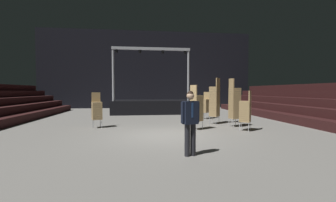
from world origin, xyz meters
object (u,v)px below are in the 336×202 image
stage_riser (151,106)px  chair_stack_front_right (197,107)px  chair_stack_mid_right (245,111)px  man_with_tie (190,119)px  chair_stack_mid_left (97,110)px  chair_stack_rear_left (235,103)px  chair_stack_rear_right (236,105)px  chair_stack_mid_centre (205,105)px  chair_stack_front_left (215,101)px

stage_riser → chair_stack_front_right: size_ratio=2.95×
chair_stack_mid_right → man_with_tie: bearing=173.9°
man_with_tie → chair_stack_front_right: size_ratio=0.87×
chair_stack_mid_left → chair_stack_rear_left: bearing=155.6°
chair_stack_rear_left → chair_stack_rear_right: size_ratio=1.22×
chair_stack_front_right → chair_stack_mid_right: (2.08, -0.59, -0.13)m
chair_stack_mid_centre → chair_stack_mid_right: bearing=145.0°
chair_stack_front_left → chair_stack_rear_left: bearing=-104.1°
chair_stack_mid_left → chair_stack_rear_left: 6.76m
chair_stack_front_left → chair_stack_front_right: bearing=-175.3°
man_with_tie → chair_stack_mid_centre: (2.76, 8.04, -0.16)m
chair_stack_mid_left → chair_stack_rear_left: chair_stack_rear_left is taller
man_with_tie → chair_stack_front_left: (2.64, 5.81, 0.22)m
chair_stack_rear_right → chair_stack_rear_left: bearing=13.4°
stage_riser → chair_stack_front_right: 8.03m
stage_riser → chair_stack_rear_right: size_ratio=3.07×
chair_stack_front_left → chair_stack_mid_right: size_ratio=1.38×
stage_riser → chair_stack_mid_centre: bearing=-50.1°
chair_stack_front_left → chair_stack_rear_right: size_ratio=1.26×
chair_stack_mid_left → chair_stack_rear_right: chair_stack_rear_right is taller
chair_stack_rear_left → chair_stack_mid_centre: bearing=178.6°
chair_stack_rear_left → chair_stack_rear_right: bearing=143.2°
stage_riser → chair_stack_rear_left: 8.19m
chair_stack_rear_left → stage_riser: bearing=-162.8°
chair_stack_front_left → chair_stack_front_right: chair_stack_front_left is taller
chair_stack_mid_centre → chair_stack_rear_left: bearing=147.4°
stage_riser → chair_stack_mid_centre: stage_riser is taller
chair_stack_mid_left → chair_stack_mid_centre: bearing=-175.8°
chair_stack_mid_left → chair_stack_rear_left: (6.73, -0.49, 0.34)m
chair_stack_mid_right → chair_stack_rear_right: (0.76, 2.72, 0.08)m
chair_stack_mid_right → chair_stack_mid_left: bearing=112.9°
stage_riser → chair_stack_front_left: size_ratio=2.44×
stage_riser → chair_stack_front_left: bearing=-62.8°
chair_stack_front_left → chair_stack_rear_right: bearing=-27.9°
stage_riser → chair_stack_mid_left: bearing=-113.5°
chair_stack_front_right → man_with_tie: bearing=-46.5°
chair_stack_front_right → chair_stack_mid_centre: chair_stack_front_right is taller
stage_riser → chair_stack_rear_left: (3.81, -7.23, 0.59)m
man_with_tie → chair_stack_front_right: bearing=-122.9°
chair_stack_mid_left → chair_stack_rear_right: size_ratio=0.87×
chair_stack_front_right → chair_stack_mid_centre: (1.55, 3.92, -0.17)m
man_with_tie → chair_stack_mid_left: bearing=-73.1°
chair_stack_front_left → chair_stack_mid_right: (0.65, -2.28, -0.34)m
chair_stack_rear_left → chair_stack_rear_right: 1.72m
stage_riser → chair_stack_rear_left: bearing=-62.2°
stage_riser → chair_stack_mid_right: stage_riser is taller
chair_stack_mid_right → chair_stack_mid_centre: bearing=43.6°
chair_stack_front_left → chair_stack_front_right: (-1.43, -1.69, -0.21)m
man_with_tie → chair_stack_front_right: chair_stack_front_right is taller
chair_stack_mid_centre → chair_stack_front_left: bearing=135.1°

